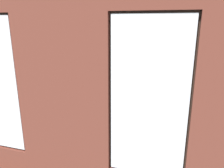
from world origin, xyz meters
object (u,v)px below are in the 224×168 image
at_px(media_console, 17,105).
at_px(potted_plant_corner_near_left, 215,84).
at_px(potted_plant_near_tv, 7,102).
at_px(potted_plant_mid_room_small, 161,107).
at_px(papasan_chair, 109,82).
at_px(coffee_table, 120,103).
at_px(remote_gray, 120,101).
at_px(potted_plant_between_couches, 139,144).
at_px(candle_jar, 116,97).
at_px(potted_plant_foreground_right, 66,72).
at_px(tv_flatscreen, 14,83).
at_px(cup_ceramic, 133,99).
at_px(couch_by_window, 66,146).
at_px(potted_plant_by_left_couch, 199,106).
at_px(couch_left, 223,132).

height_order(media_console, potted_plant_corner_near_left, potted_plant_corner_near_left).
bearing_deg(potted_plant_corner_near_left, potted_plant_near_tv, 34.34).
bearing_deg(media_console, potted_plant_near_tv, 121.35).
bearing_deg(potted_plant_mid_room_small, papasan_chair, -38.33).
xyz_separation_m(coffee_table, remote_gray, (0.00, 0.00, 0.06)).
distance_m(media_console, potted_plant_between_couches, 4.27).
distance_m(candle_jar, potted_plant_mid_room_small, 1.31).
distance_m(potted_plant_foreground_right, potted_plant_near_tv, 3.45).
height_order(coffee_table, tv_flatscreen, tv_flatscreen).
xyz_separation_m(cup_ceramic, media_console, (3.28, 0.94, -0.20)).
xyz_separation_m(tv_flatscreen, potted_plant_between_couches, (-3.93, 1.64, -0.32)).
bearing_deg(potted_plant_near_tv, media_console, -58.65).
height_order(candle_jar, remote_gray, candle_jar).
bearing_deg(couch_by_window, papasan_chair, -83.25).
relative_size(tv_flatscreen, papasan_chair, 1.10).
height_order(remote_gray, potted_plant_between_couches, potted_plant_between_couches).
bearing_deg(potted_plant_corner_near_left, papasan_chair, 0.15).
height_order(remote_gray, potted_plant_mid_room_small, potted_plant_mid_room_small).
bearing_deg(coffee_table, potted_plant_mid_room_small, -171.91).
relative_size(potted_plant_by_left_couch, potted_plant_near_tv, 0.46).
bearing_deg(coffee_table, potted_plant_by_left_couch, -170.06).
bearing_deg(potted_plant_by_left_couch, remote_gray, 9.94).
distance_m(papasan_chair, potted_plant_between_couches, 4.62).
distance_m(coffee_table, cup_ceramic, 0.39).
height_order(papasan_chair, potted_plant_near_tv, potted_plant_near_tv).
bearing_deg(potted_plant_mid_room_small, potted_plant_between_couches, 86.52).
bearing_deg(couch_by_window, couch_left, -153.20).
distance_m(media_console, potted_plant_by_left_couch, 5.24).
height_order(cup_ceramic, remote_gray, cup_ceramic).
distance_m(media_console, tv_flatscreen, 0.66).
relative_size(couch_by_window, remote_gray, 11.12).
bearing_deg(potted_plant_between_couches, couch_by_window, 1.99).
xyz_separation_m(coffee_table, potted_plant_foreground_right, (2.64, -1.75, 0.36)).
height_order(couch_by_window, couch_left, same).
bearing_deg(papasan_chair, potted_plant_mid_room_small, 141.67).
distance_m(cup_ceramic, potted_plant_by_left_couch, 1.84).
bearing_deg(coffee_table, candle_jar, -35.75).
bearing_deg(candle_jar, couch_left, 158.29).
relative_size(couch_left, potted_plant_by_left_couch, 3.22).
relative_size(media_console, potted_plant_by_left_couch, 1.59).
relative_size(coffee_table, potted_plant_between_couches, 0.89).
height_order(coffee_table, potted_plant_corner_near_left, potted_plant_corner_near_left).
height_order(coffee_table, remote_gray, remote_gray).
relative_size(media_console, potted_plant_mid_room_small, 1.95).
xyz_separation_m(potted_plant_corner_near_left, potted_plant_between_couches, (1.73, 4.22, -0.07)).
distance_m(candle_jar, tv_flatscreen, 2.96).
xyz_separation_m(candle_jar, potted_plant_corner_near_left, (-2.87, -1.68, 0.20)).
xyz_separation_m(couch_by_window, potted_plant_corner_near_left, (-3.13, -4.27, 0.34)).
bearing_deg(potted_plant_by_left_couch, media_console, 12.82).
height_order(papasan_chair, potted_plant_between_couches, potted_plant_between_couches).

